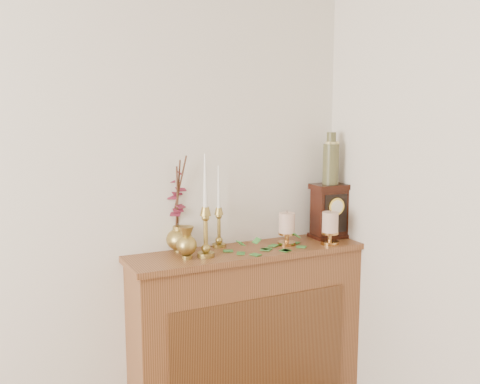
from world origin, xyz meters
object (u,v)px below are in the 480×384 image
candlestick_left (206,224)px  candlestick_center (219,221)px  mantel_clock (330,211)px  ginger_jar (177,207)px  bud_vase (187,243)px  ceramic_vase (331,161)px

candlestick_left → candlestick_center: bearing=46.9°
mantel_clock → ginger_jar: bearing=174.4°
candlestick_left → bud_vase: candlestick_left is taller
candlestick_left → mantel_clock: 0.77m
ginger_jar → ceramic_vase: ceramic_vase is taller
ginger_jar → ceramic_vase: size_ratio=1.71×
mantel_clock → ceramic_vase: size_ratio=1.05×
bud_vase → ginger_jar: 0.23m
candlestick_center → mantel_clock: (0.63, -0.07, 0.01)m
bud_vase → mantel_clock: mantel_clock is taller
bud_vase → ginger_jar: bearing=84.4°
candlestick_left → ceramic_vase: 0.81m
bud_vase → ginger_jar: size_ratio=0.32×
candlestick_center → ginger_jar: ginger_jar is taller
ginger_jar → candlestick_left: bearing=-67.0°
candlestick_center → ceramic_vase: bearing=-5.8°
candlestick_left → bud_vase: 0.13m
ginger_jar → mantel_clock: ginger_jar is taller
candlestick_left → bud_vase: size_ratio=3.17×
mantel_clock → candlestick_center: bearing=176.1°
bud_vase → ceramic_vase: bearing=4.7°
candlestick_left → candlestick_center: 0.19m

